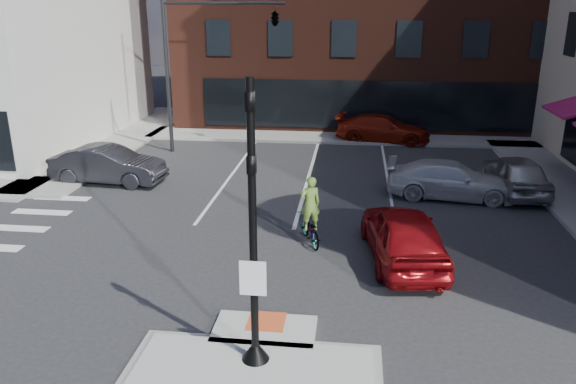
# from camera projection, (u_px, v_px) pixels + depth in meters

# --- Properties ---
(ground) EXTENTS (120.00, 120.00, 0.00)m
(ground) POSITION_uv_depth(u_px,v_px,m) (253.00, 375.00, 11.71)
(ground) COLOR #28282B
(ground) RESTS_ON ground
(refuge_island) EXTENTS (5.40, 4.65, 0.13)m
(refuge_island) POSITION_uv_depth(u_px,v_px,m) (250.00, 381.00, 11.45)
(refuge_island) COLOR gray
(refuge_island) RESTS_ON ground
(sidewalk_n) EXTENTS (26.00, 3.00, 0.15)m
(sidewalk_n) POSITION_uv_depth(u_px,v_px,m) (372.00, 138.00, 32.06)
(sidewalk_n) COLOR gray
(sidewalk_n) RESTS_ON ground
(building_far_left) EXTENTS (10.00, 12.00, 10.00)m
(building_far_left) POSITION_uv_depth(u_px,v_px,m) (301.00, 27.00, 59.52)
(building_far_left) COLOR slate
(building_far_left) RESTS_ON ground
(building_far_right) EXTENTS (12.00, 12.00, 12.00)m
(building_far_right) POSITION_uv_depth(u_px,v_px,m) (424.00, 17.00, 59.64)
(building_far_right) COLOR brown
(building_far_right) RESTS_ON ground
(signal_pole) EXTENTS (0.60, 0.60, 5.98)m
(signal_pole) POSITION_uv_depth(u_px,v_px,m) (254.00, 264.00, 11.33)
(signal_pole) COLOR black
(signal_pole) RESTS_ON refuge_island
(mast_arm_signal) EXTENTS (6.10, 2.24, 8.00)m
(mast_arm_signal) POSITION_uv_depth(u_px,v_px,m) (245.00, 29.00, 27.07)
(mast_arm_signal) COLOR black
(mast_arm_signal) RESTS_ON ground
(red_sedan) EXTENTS (2.62, 5.19, 1.69)m
(red_sedan) POSITION_uv_depth(u_px,v_px,m) (403.00, 234.00, 16.70)
(red_sedan) COLOR maroon
(red_sedan) RESTS_ON ground
(white_pickup) EXTENTS (5.15, 2.50, 1.44)m
(white_pickup) POSITION_uv_depth(u_px,v_px,m) (451.00, 180.00, 22.27)
(white_pickup) COLOR silver
(white_pickup) RESTS_ON ground
(bg_car_dark) EXTENTS (4.96, 2.04, 1.60)m
(bg_car_dark) POSITION_uv_depth(u_px,v_px,m) (108.00, 165.00, 24.07)
(bg_car_dark) COLOR #25252A
(bg_car_dark) RESTS_ON ground
(bg_car_silver) EXTENTS (2.08, 4.71, 1.58)m
(bg_car_silver) POSITION_uv_depth(u_px,v_px,m) (515.00, 174.00, 22.85)
(bg_car_silver) COLOR #B0B4B8
(bg_car_silver) RESTS_ON ground
(bg_car_red) EXTENTS (5.44, 2.86, 1.50)m
(bg_car_red) POSITION_uv_depth(u_px,v_px,m) (383.00, 129.00, 31.32)
(bg_car_red) COLOR maroon
(bg_car_red) RESTS_ON ground
(cyclist) EXTENTS (1.22, 1.88, 2.24)m
(cyclist) POSITION_uv_depth(u_px,v_px,m) (310.00, 221.00, 17.97)
(cyclist) COLOR #3F3F44
(cyclist) RESTS_ON ground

